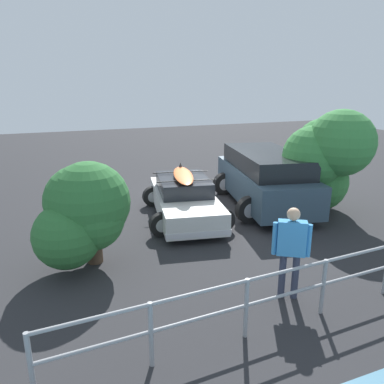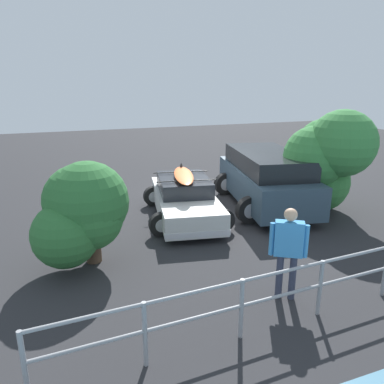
{
  "view_description": "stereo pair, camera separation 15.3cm",
  "coord_description": "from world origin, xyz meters",
  "px_view_note": "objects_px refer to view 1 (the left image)",
  "views": [
    {
      "loc": [
        4.37,
        10.05,
        3.85
      ],
      "look_at": [
        0.76,
        0.9,
        0.95
      ],
      "focal_mm": 35.0,
      "sensor_mm": 36.0,
      "label": 1
    },
    {
      "loc": [
        4.23,
        10.11,
        3.85
      ],
      "look_at": [
        0.76,
        0.9,
        0.95
      ],
      "focal_mm": 35.0,
      "sensor_mm": 36.0,
      "label": 2
    }
  ],
  "objects_px": {
    "bush_near_right": "(323,156)",
    "suv_car": "(265,178)",
    "sedan_car": "(184,198)",
    "bush_near_left": "(85,212)",
    "person_bystander": "(291,245)"
  },
  "relations": [
    {
      "from": "sedan_car",
      "to": "suv_car",
      "type": "height_order",
      "value": "suv_car"
    },
    {
      "from": "bush_near_left",
      "to": "suv_car",
      "type": "bearing_deg",
      "value": -159.18
    },
    {
      "from": "person_bystander",
      "to": "bush_near_right",
      "type": "bearing_deg",
      "value": -135.32
    },
    {
      "from": "bush_near_left",
      "to": "bush_near_right",
      "type": "relative_size",
      "value": 0.72
    },
    {
      "from": "suv_car",
      "to": "bush_near_left",
      "type": "distance_m",
      "value": 6.2
    },
    {
      "from": "bush_near_right",
      "to": "suv_car",
      "type": "bearing_deg",
      "value": -40.24
    },
    {
      "from": "sedan_car",
      "to": "suv_car",
      "type": "distance_m",
      "value": 2.81
    },
    {
      "from": "sedan_car",
      "to": "bush_near_left",
      "type": "distance_m",
      "value": 3.71
    },
    {
      "from": "suv_car",
      "to": "bush_near_right",
      "type": "height_order",
      "value": "bush_near_right"
    },
    {
      "from": "suv_car",
      "to": "person_bystander",
      "type": "relative_size",
      "value": 2.9
    },
    {
      "from": "bush_near_right",
      "to": "person_bystander",
      "type": "bearing_deg",
      "value": 44.68
    },
    {
      "from": "sedan_car",
      "to": "person_bystander",
      "type": "height_order",
      "value": "person_bystander"
    },
    {
      "from": "sedan_car",
      "to": "bush_near_right",
      "type": "distance_m",
      "value": 4.35
    },
    {
      "from": "sedan_car",
      "to": "person_bystander",
      "type": "relative_size",
      "value": 2.47
    },
    {
      "from": "suv_car",
      "to": "bush_near_left",
      "type": "relative_size",
      "value": 2.22
    }
  ]
}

